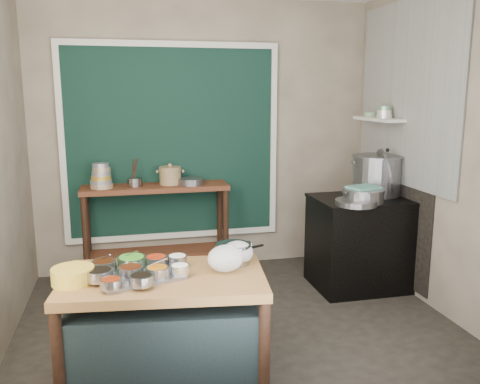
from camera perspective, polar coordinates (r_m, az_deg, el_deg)
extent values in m
cube|color=#2F2A24|center=(4.30, -0.29, -14.73)|extent=(3.50, 3.00, 0.02)
cube|color=gray|center=(5.36, -3.92, 6.19)|extent=(3.50, 0.02, 2.80)
cube|color=gray|center=(4.61, 21.62, 4.58)|extent=(0.02, 3.00, 2.80)
cube|color=black|center=(5.28, -7.61, 5.49)|extent=(2.10, 0.02, 1.90)
cube|color=#B2B2AA|center=(5.03, 18.17, 10.46)|extent=(0.02, 1.70, 1.70)
cube|color=black|center=(5.25, 16.89, -2.13)|extent=(0.01, 1.30, 1.30)
cube|color=beige|center=(5.25, 15.31, 7.89)|extent=(0.22, 0.70, 0.03)
cube|color=brown|center=(3.37, -8.36, -15.24)|extent=(1.33, 0.87, 0.75)
cube|color=#532917|center=(5.24, -9.33, -4.35)|extent=(1.45, 0.40, 0.95)
cube|color=black|center=(5.06, 13.42, -5.68)|extent=(0.90, 0.68, 0.85)
cube|color=black|center=(4.95, 13.65, -0.81)|extent=(0.92, 0.69, 0.03)
cube|color=gray|center=(3.21, -11.29, -9.24)|extent=(0.58, 0.49, 0.02)
cylinder|color=gray|center=(3.03, -11.03, -9.66)|extent=(0.14, 0.14, 0.06)
cylinder|color=gray|center=(3.32, -12.06, -7.71)|extent=(0.18, 0.18, 0.07)
cylinder|color=gray|center=(3.34, -7.03, -7.55)|extent=(0.13, 0.13, 0.06)
cylinder|color=gray|center=(3.17, -12.16, -8.72)|extent=(0.15, 0.15, 0.06)
cylinder|color=gray|center=(3.33, -9.41, -7.64)|extent=(0.14, 0.14, 0.06)
cylinder|color=gray|center=(3.31, -15.02, -7.99)|extent=(0.15, 0.15, 0.06)
cylinder|color=gray|center=(3.03, -14.30, -9.92)|extent=(0.13, 0.13, 0.05)
cylinder|color=gray|center=(3.16, -15.49, -8.95)|extent=(0.16, 0.16, 0.06)
cylinder|color=silver|center=(3.18, -6.77, -8.60)|extent=(0.12, 0.12, 0.05)
cylinder|color=gray|center=(3.14, -9.26, -8.83)|extent=(0.14, 0.14, 0.06)
cylinder|color=gold|center=(3.21, -18.25, -8.88)|extent=(0.30, 0.30, 0.10)
ellipsoid|color=white|center=(3.23, -1.66, -7.46)|extent=(0.27, 0.24, 0.17)
ellipsoid|color=white|center=(3.36, -0.28, -6.83)|extent=(0.21, 0.18, 0.16)
cylinder|color=tan|center=(5.10, -15.29, 0.67)|extent=(0.22, 0.22, 0.04)
cylinder|color=gray|center=(5.09, -15.32, 1.12)|extent=(0.21, 0.21, 0.04)
cylinder|color=gold|center=(5.08, -15.34, 1.57)|extent=(0.19, 0.19, 0.04)
cylinder|color=gray|center=(5.08, -15.36, 2.02)|extent=(0.18, 0.18, 0.04)
cylinder|color=tan|center=(5.07, -15.39, 2.47)|extent=(0.17, 0.17, 0.04)
cylinder|color=gray|center=(5.07, -15.41, 2.93)|extent=(0.15, 0.15, 0.04)
cylinder|color=gray|center=(5.09, -11.72, 1.08)|extent=(0.15, 0.15, 0.08)
cylinder|color=gray|center=(5.12, -5.54, 1.20)|extent=(0.32, 0.32, 0.06)
cylinder|color=gray|center=(5.02, 15.90, 2.08)|extent=(0.23, 0.48, 0.46)
cube|color=#5AA291|center=(4.73, 13.73, 0.51)|extent=(0.31, 0.27, 0.02)
cylinder|color=gray|center=(4.61, 12.90, -1.16)|extent=(0.47, 0.47, 0.05)
cylinder|color=silver|center=(5.16, 15.87, 8.20)|extent=(0.15, 0.15, 0.04)
cylinder|color=silver|center=(5.16, 15.89, 8.63)|extent=(0.14, 0.14, 0.04)
cylinder|color=gray|center=(5.16, 15.91, 9.07)|extent=(0.13, 0.13, 0.04)
cylinder|color=gray|center=(5.40, 14.43, 8.42)|extent=(0.14, 0.14, 0.04)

